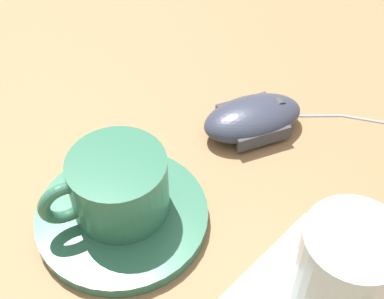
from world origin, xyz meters
The scene contains 5 objects.
ground_plane centered at (0.00, 0.00, 0.00)m, with size 3.00×3.00×0.00m, color olive.
saucer centered at (-0.05, 0.09, 0.01)m, with size 0.15×0.15×0.01m, color #2D664C.
coffee_cup centered at (-0.05, 0.09, 0.04)m, with size 0.10×0.08×0.06m.
computer_mouse centered at (0.11, 0.05, 0.02)m, with size 0.12×0.10×0.03m.
drinking_glass centered at (-0.03, -0.09, 0.05)m, with size 0.07×0.07×0.10m, color silver.
Camera 1 is at (-0.23, -0.12, 0.38)m, focal length 50.00 mm.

